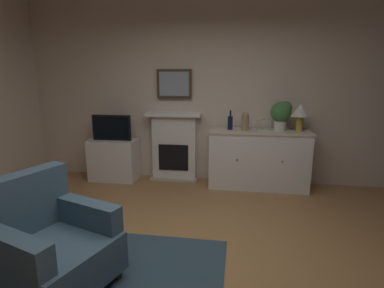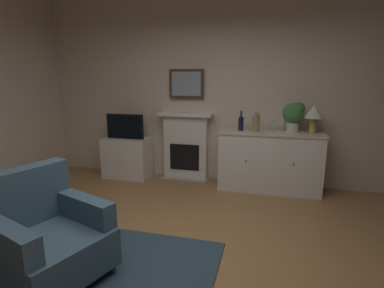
% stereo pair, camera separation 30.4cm
% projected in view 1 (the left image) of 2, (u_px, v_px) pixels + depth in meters
% --- Properties ---
extents(ground_plane, '(6.06, 5.04, 0.10)m').
position_uv_depth(ground_plane, '(184.00, 276.00, 2.66)').
color(ground_plane, '#9E7042').
rests_on(ground_plane, ground).
extents(wall_rear, '(6.06, 0.06, 2.95)m').
position_uv_depth(wall_rear, '(212.00, 88.00, 4.72)').
color(wall_rear, beige).
rests_on(wall_rear, ground_plane).
extents(fireplace_unit, '(0.87, 0.30, 1.10)m').
position_uv_depth(fireplace_unit, '(174.00, 147.00, 4.89)').
color(fireplace_unit, white).
rests_on(fireplace_unit, ground_plane).
extents(framed_picture, '(0.55, 0.04, 0.45)m').
position_uv_depth(framed_picture, '(174.00, 84.00, 4.72)').
color(framed_picture, '#473323').
extents(sideboard_cabinet, '(1.49, 0.49, 0.88)m').
position_uv_depth(sideboard_cabinet, '(258.00, 159.00, 4.55)').
color(sideboard_cabinet, white).
rests_on(sideboard_cabinet, ground_plane).
extents(table_lamp, '(0.26, 0.26, 0.40)m').
position_uv_depth(table_lamp, '(300.00, 112.00, 4.31)').
color(table_lamp, '#B79338').
rests_on(table_lamp, sideboard_cabinet).
extents(wine_bottle, '(0.08, 0.08, 0.29)m').
position_uv_depth(wine_bottle, '(230.00, 123.00, 4.50)').
color(wine_bottle, black).
rests_on(wine_bottle, sideboard_cabinet).
extents(wine_glass_left, '(0.07, 0.07, 0.16)m').
position_uv_depth(wine_glass_left, '(255.00, 123.00, 4.39)').
color(wine_glass_left, silver).
rests_on(wine_glass_left, sideboard_cabinet).
extents(wine_glass_center, '(0.07, 0.07, 0.16)m').
position_uv_depth(wine_glass_center, '(263.00, 122.00, 4.43)').
color(wine_glass_center, silver).
rests_on(wine_glass_center, sideboard_cabinet).
extents(wine_glass_right, '(0.07, 0.07, 0.16)m').
position_uv_depth(wine_glass_right, '(270.00, 122.00, 4.42)').
color(wine_glass_right, silver).
rests_on(wine_glass_right, sideboard_cabinet).
extents(vase_decorative, '(0.11, 0.11, 0.28)m').
position_uv_depth(vase_decorative, '(245.00, 121.00, 4.40)').
color(vase_decorative, '#9E7F5B').
rests_on(vase_decorative, sideboard_cabinet).
extents(tv_cabinet, '(0.75, 0.42, 0.67)m').
position_uv_depth(tv_cabinet, '(114.00, 160.00, 4.93)').
color(tv_cabinet, white).
rests_on(tv_cabinet, ground_plane).
extents(tv_set, '(0.62, 0.07, 0.40)m').
position_uv_depth(tv_set, '(112.00, 128.00, 4.79)').
color(tv_set, black).
rests_on(tv_set, tv_cabinet).
extents(potted_plant_small, '(0.30, 0.30, 0.43)m').
position_uv_depth(potted_plant_small, '(281.00, 113.00, 4.39)').
color(potted_plant_small, beige).
rests_on(potted_plant_small, sideboard_cabinet).
extents(armchair, '(1.01, 0.98, 0.92)m').
position_uv_depth(armchair, '(49.00, 244.00, 2.37)').
color(armchair, '#3F596B').
rests_on(armchair, ground_plane).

